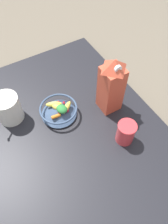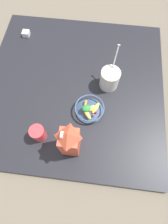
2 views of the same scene
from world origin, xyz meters
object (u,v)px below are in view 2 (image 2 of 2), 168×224
at_px(milk_carton, 70,142).
at_px(yogurt_tub, 110,78).
at_px(drinking_cup, 38,133).
at_px(fruit_bowl, 89,109).
at_px(spice_jar, 26,34).

relative_size(milk_carton, yogurt_tub, 1.13).
xyz_separation_m(milk_carton, drinking_cup, (-0.04, -0.19, -0.09)).
bearing_deg(yogurt_tub, milk_carton, -22.10).
height_order(yogurt_tub, drinking_cup, yogurt_tub).
distance_m(milk_carton, drinking_cup, 0.22).
distance_m(fruit_bowl, yogurt_tub, 0.23).
bearing_deg(spice_jar, drinking_cup, 19.86).
bearing_deg(drinking_cup, fruit_bowl, 125.57).
relative_size(milk_carton, drinking_cup, 2.67).
distance_m(drinking_cup, spice_jar, 0.80).
xyz_separation_m(milk_carton, spice_jar, (-0.80, -0.46, -0.13)).
distance_m(fruit_bowl, drinking_cup, 0.33).
distance_m(yogurt_tub, drinking_cup, 0.54).
relative_size(fruit_bowl, yogurt_tub, 0.68).
relative_size(yogurt_tub, spice_jar, 5.41).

